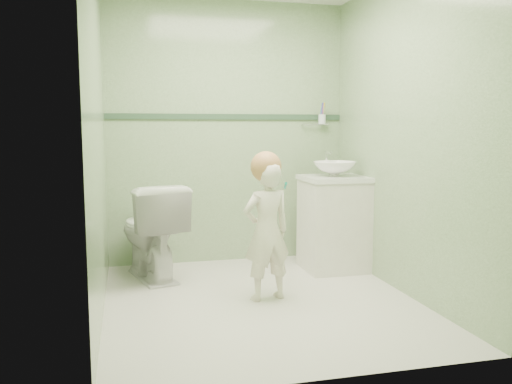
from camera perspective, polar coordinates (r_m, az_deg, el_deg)
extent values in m
plane|color=silver|center=(3.93, 0.53, -11.62)|extent=(2.50, 2.50, 0.00)
cube|color=#87A877|center=(4.95, -3.06, 6.34)|extent=(2.20, 0.04, 2.40)
cube|color=#87A877|center=(2.53, 7.61, 5.72)|extent=(2.20, 0.04, 2.40)
cube|color=#87A877|center=(3.61, -16.69, 5.84)|extent=(0.04, 2.50, 2.40)
cube|color=#87A877|center=(4.14, 15.56, 5.98)|extent=(0.04, 2.50, 2.40)
cube|color=#2E4A35|center=(4.94, -3.04, 8.08)|extent=(2.20, 0.02, 0.05)
cube|color=silver|center=(4.73, 8.33, -3.49)|extent=(0.52, 0.50, 0.80)
cube|color=white|center=(4.68, 8.42, 1.45)|extent=(0.54, 0.52, 0.04)
imported|color=white|center=(4.67, 8.44, 2.48)|extent=(0.37, 0.37, 0.13)
cylinder|color=silver|center=(4.85, 7.56, 3.32)|extent=(0.03, 0.03, 0.18)
cylinder|color=silver|center=(4.80, 7.79, 4.24)|extent=(0.02, 0.12, 0.02)
cylinder|color=silver|center=(5.12, 6.39, 7.22)|extent=(0.26, 0.02, 0.02)
cylinder|color=silver|center=(5.13, 7.11, 7.77)|extent=(0.07, 0.07, 0.09)
cylinder|color=#7D4EA4|center=(5.12, 7.21, 8.55)|extent=(0.01, 0.01, 0.17)
cylinder|color=#C63B3C|center=(5.14, 7.16, 8.55)|extent=(0.01, 0.01, 0.17)
cylinder|color=yellow|center=(5.12, 7.25, 8.55)|extent=(0.01, 0.01, 0.17)
cylinder|color=blue|center=(5.12, 7.02, 8.56)|extent=(0.01, 0.01, 0.17)
imported|color=white|center=(4.49, -11.24, -4.12)|extent=(0.64, 0.87, 0.80)
imported|color=silver|center=(3.85, 1.16, -4.27)|extent=(0.41, 0.31, 1.01)
sphere|color=#B9804C|center=(3.81, 1.08, 2.73)|extent=(0.22, 0.22, 0.22)
cylinder|color=#037E6C|center=(3.72, 3.18, 0.68)|extent=(0.05, 0.14, 0.06)
cube|color=white|center=(3.73, 2.01, 1.33)|extent=(0.03, 0.03, 0.02)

